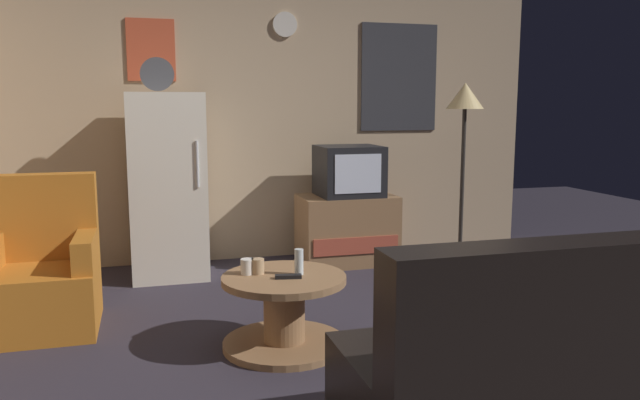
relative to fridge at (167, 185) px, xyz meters
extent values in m
plane|color=#2D2833|center=(0.89, -1.98, -0.75)|extent=(12.00, 12.00, 0.00)
cube|color=tan|center=(0.89, 0.47, 0.54)|extent=(5.20, 0.10, 2.58)
cube|color=#333338|center=(2.19, 0.41, 0.91)|extent=(0.76, 0.02, 1.00)
cube|color=#C64C2D|center=(-0.08, 0.41, 1.11)|extent=(0.40, 0.02, 0.52)
cylinder|color=silver|center=(1.08, 0.41, 1.36)|extent=(0.22, 0.03, 0.22)
cube|color=silver|center=(0.00, 0.00, 0.00)|extent=(0.60, 0.60, 1.50)
cylinder|color=silver|center=(0.22, -0.30, 0.20)|extent=(0.02, 0.02, 0.36)
cylinder|color=#4C4C51|center=(-0.05, -0.08, 0.89)|extent=(0.26, 0.04, 0.26)
cube|color=#8E6642|center=(1.54, 0.00, -0.45)|extent=(0.84, 0.52, 0.61)
cube|color=#AD4733|center=(1.54, -0.27, -0.54)|extent=(0.76, 0.01, 0.15)
cube|color=black|center=(1.56, 0.00, 0.08)|extent=(0.54, 0.50, 0.44)
cube|color=silver|center=(1.56, -0.26, 0.08)|extent=(0.41, 0.01, 0.33)
cylinder|color=#332D28|center=(2.48, -0.36, -0.74)|extent=(0.24, 0.24, 0.02)
cylinder|color=#332D28|center=(2.48, -0.36, -0.05)|extent=(0.04, 0.04, 1.40)
cone|color=#F2D18C|center=(2.48, -0.36, 0.73)|extent=(0.32, 0.32, 0.22)
cylinder|color=#8E6642|center=(0.58, -1.78, -0.73)|extent=(0.72, 0.72, 0.04)
cylinder|color=#8E6642|center=(0.58, -1.78, -0.54)|extent=(0.24, 0.24, 0.39)
cylinder|color=#8E6642|center=(0.58, -1.78, -0.34)|extent=(0.72, 0.72, 0.04)
cylinder|color=silver|center=(0.67, -1.78, -0.25)|extent=(0.05, 0.05, 0.15)
cylinder|color=silver|center=(0.38, -1.69, -0.28)|extent=(0.08, 0.08, 0.09)
cylinder|color=tan|center=(0.44, -1.71, -0.28)|extent=(0.08, 0.08, 0.09)
cube|color=black|center=(0.59, -1.85, -0.31)|extent=(0.16, 0.07, 0.02)
cube|color=#B2661E|center=(-0.83, -1.10, -0.55)|extent=(0.68, 0.68, 0.40)
cube|color=#B2661E|center=(-0.83, -0.84, -0.07)|extent=(0.68, 0.16, 0.56)
cube|color=#B2661E|center=(-0.55, -1.10, -0.25)|extent=(0.12, 0.60, 0.20)
cube|color=black|center=(1.43, -3.04, -0.55)|extent=(1.70, 0.80, 0.40)
cube|color=black|center=(1.43, -3.34, -0.09)|extent=(1.70, 0.20, 0.52)
camera|label=1|loc=(-0.16, -5.18, 0.64)|focal=34.94mm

